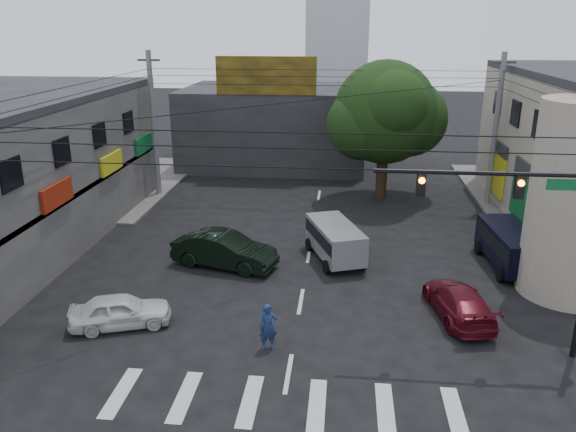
% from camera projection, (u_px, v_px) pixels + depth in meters
% --- Properties ---
extents(ground, '(160.00, 160.00, 0.00)m').
position_uv_depth(ground, '(297.00, 326.00, 20.90)').
color(ground, black).
rests_on(ground, ground).
extents(sidewalk_far_left, '(16.00, 16.00, 0.15)m').
position_uv_depth(sidewalk_far_left, '(65.00, 183.00, 39.55)').
color(sidewalk_far_left, '#514F4C').
rests_on(sidewalk_far_left, ground).
extents(building_far, '(14.00, 10.00, 6.00)m').
position_uv_depth(building_far, '(275.00, 126.00, 44.79)').
color(building_far, '#232326').
rests_on(building_far, ground).
extents(billboard, '(7.00, 0.30, 2.60)m').
position_uv_depth(billboard, '(266.00, 76.00, 38.78)').
color(billboard, olive).
rests_on(billboard, building_far).
extents(street_tree, '(6.40, 6.40, 8.70)m').
position_uv_depth(street_tree, '(385.00, 113.00, 34.75)').
color(street_tree, black).
rests_on(street_tree, ground).
extents(traffic_gantry, '(7.10, 0.35, 7.20)m').
position_uv_depth(traffic_gantry, '(542.00, 220.00, 17.64)').
color(traffic_gantry, black).
rests_on(traffic_gantry, ground).
extents(utility_pole_far_left, '(0.32, 0.32, 9.20)m').
position_uv_depth(utility_pole_far_left, '(154.00, 125.00, 35.48)').
color(utility_pole_far_left, '#59595B').
rests_on(utility_pole_far_left, ground).
extents(utility_pole_far_right, '(0.32, 0.32, 9.20)m').
position_uv_depth(utility_pole_far_right, '(495.00, 132.00, 33.46)').
color(utility_pole_far_right, '#59595B').
rests_on(utility_pole_far_right, ground).
extents(dark_sedan, '(4.15, 5.70, 1.60)m').
position_uv_depth(dark_sedan, '(224.00, 250.00, 25.86)').
color(dark_sedan, black).
rests_on(dark_sedan, ground).
extents(white_compact, '(3.70, 4.56, 1.25)m').
position_uv_depth(white_compact, '(120.00, 311.00, 20.76)').
color(white_compact, silver).
rests_on(white_compact, ground).
extents(maroon_sedan, '(3.28, 4.95, 1.26)m').
position_uv_depth(maroon_sedan, '(459.00, 302.00, 21.43)').
color(maroon_sedan, '#500B16').
rests_on(maroon_sedan, ground).
extents(silver_minivan, '(5.22, 4.40, 1.76)m').
position_uv_depth(silver_minivan, '(335.00, 243.00, 26.54)').
color(silver_minivan, gray).
rests_on(silver_minivan, ground).
extents(navy_van, '(4.92, 2.55, 1.85)m').
position_uv_depth(navy_van, '(509.00, 249.00, 25.72)').
color(navy_van, black).
rests_on(navy_van, ground).
extents(traffic_officer, '(0.85, 0.76, 1.69)m').
position_uv_depth(traffic_officer, '(268.00, 327.00, 19.20)').
color(traffic_officer, '#16264E').
rests_on(traffic_officer, ground).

